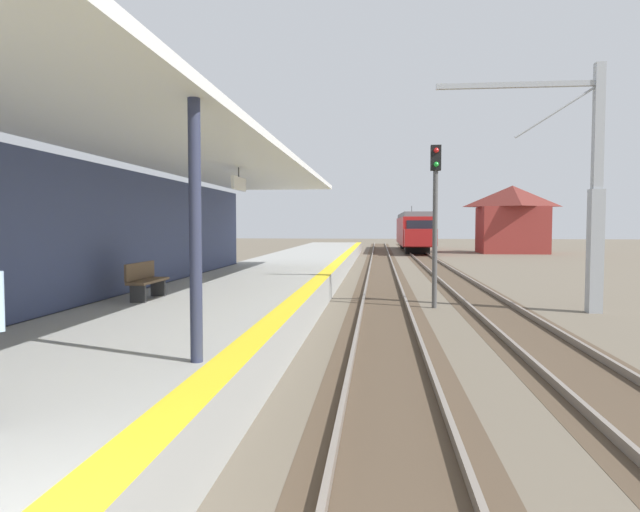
{
  "coord_description": "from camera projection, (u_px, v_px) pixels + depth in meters",
  "views": [
    {
      "loc": [
        1.68,
        -2.4,
        2.67
      ],
      "look_at": [
        0.61,
        8.04,
        2.1
      ],
      "focal_mm": 32.17,
      "sensor_mm": 36.0,
      "label": 1
    }
  ],
  "objects": [
    {
      "name": "track_pair_middle",
      "position": [
        472.0,
        293.0,
        22.03
      ],
      "size": [
        2.34,
        120.0,
        0.16
      ],
      "color": "#4C3D2D",
      "rests_on": "ground"
    },
    {
      "name": "track_pair_nearest_platform",
      "position": [
        384.0,
        292.0,
        22.37
      ],
      "size": [
        2.34,
        120.0,
        0.16
      ],
      "color": "#4C3D2D",
      "rests_on": "ground"
    },
    {
      "name": "rail_signal_post",
      "position": [
        435.0,
        209.0,
        18.26
      ],
      "size": [
        0.32,
        0.34,
        5.2
      ],
      "color": "#4C4C4C",
      "rests_on": "ground"
    },
    {
      "name": "station_building_with_canopy",
      "position": [
        137.0,
        226.0,
        14.22
      ],
      "size": [
        4.85,
        24.0,
        4.43
      ],
      "color": "#4C4C4C",
      "rests_on": "ground"
    },
    {
      "name": "approaching_train",
      "position": [
        414.0,
        230.0,
        58.62
      ],
      "size": [
        2.93,
        19.6,
        4.76
      ],
      "color": "maroon",
      "rests_on": "ground"
    },
    {
      "name": "distant_trackside_house",
      "position": [
        512.0,
        218.0,
        54.3
      ],
      "size": [
        6.6,
        5.28,
        6.4
      ],
      "color": "maroon",
      "rests_on": "ground"
    },
    {
      "name": "platform_bench",
      "position": [
        145.0,
        279.0,
        13.62
      ],
      "size": [
        0.45,
        1.6,
        0.88
      ],
      "color": "brown",
      "rests_on": "station_platform"
    },
    {
      "name": "catenary_pylon_far_side",
      "position": [
        586.0,
        194.0,
        17.27
      ],
      "size": [
        5.0,
        0.4,
        7.5
      ],
      "color": "#9EA3A8",
      "rests_on": "ground"
    },
    {
      "name": "station_platform",
      "position": [
        250.0,
        293.0,
        18.82
      ],
      "size": [
        5.0,
        80.0,
        0.91
      ],
      "color": "#999993",
      "rests_on": "ground"
    }
  ]
}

